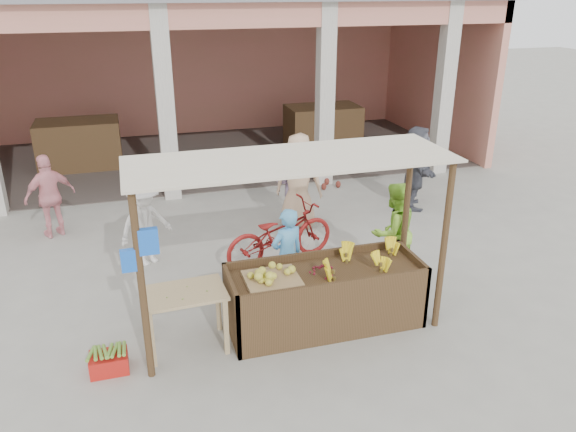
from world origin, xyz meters
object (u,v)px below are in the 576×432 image
object	(u,v)px
vendor_blue	(287,253)
fruit_stall	(325,299)
vendor_green	(393,229)
motorcycle	(280,233)
red_crate	(109,363)
side_table	(185,301)

from	to	relation	value
vendor_blue	fruit_stall	bearing A→B (deg)	94.13
vendor_green	motorcycle	size ratio (longest dim) A/B	0.81
fruit_stall	vendor_blue	bearing A→B (deg)	111.50
red_crate	vendor_green	distance (m)	4.49
side_table	red_crate	distance (m)	1.15
fruit_stall	vendor_green	size ratio (longest dim) A/B	1.55
motorcycle	red_crate	bearing A→B (deg)	114.34
side_table	vendor_green	size ratio (longest dim) A/B	0.62
side_table	red_crate	xyz separation A→B (m)	(-0.98, -0.23, -0.55)
red_crate	vendor_green	size ratio (longest dim) A/B	0.27
vendor_blue	motorcycle	world-z (taller)	vendor_blue
fruit_stall	red_crate	world-z (taller)	fruit_stall
fruit_stall	vendor_green	xyz separation A→B (m)	(1.45, 0.95, 0.44)
fruit_stall	red_crate	size ratio (longest dim) A/B	5.79
side_table	vendor_blue	world-z (taller)	vendor_blue
fruit_stall	red_crate	distance (m)	2.85
fruit_stall	motorcycle	world-z (taller)	motorcycle
side_table	motorcycle	distance (m)	2.65
red_crate	vendor_green	world-z (taller)	vendor_green
vendor_green	vendor_blue	bearing A→B (deg)	-7.02
red_crate	fruit_stall	bearing A→B (deg)	4.32
red_crate	motorcycle	distance (m)	3.54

